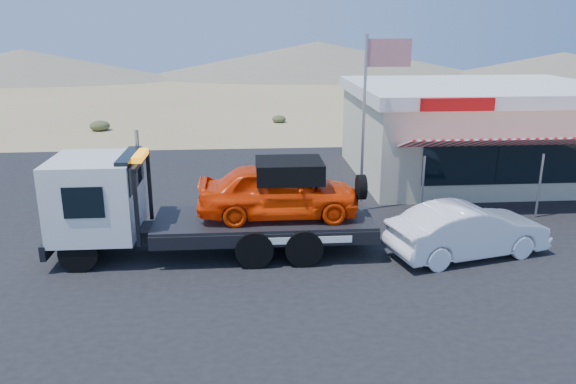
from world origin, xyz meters
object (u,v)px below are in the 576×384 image
tow_truck (205,200)px  flagpole (371,104)px  jerky_store (475,130)px  white_sedan (468,230)px

tow_truck → flagpole: bearing=32.4°
tow_truck → jerky_store: bearing=35.8°
tow_truck → jerky_store: 13.50m
tow_truck → jerky_store: (10.95, 7.89, 0.40)m
jerky_store → white_sedan: bearing=-112.6°
jerky_store → flagpole: (-5.57, -4.47, 1.77)m
white_sedan → jerky_store: 9.49m
jerky_store → flagpole: 7.36m
flagpole → jerky_store: bearing=38.8°
white_sedan → flagpole: flagpole is taller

